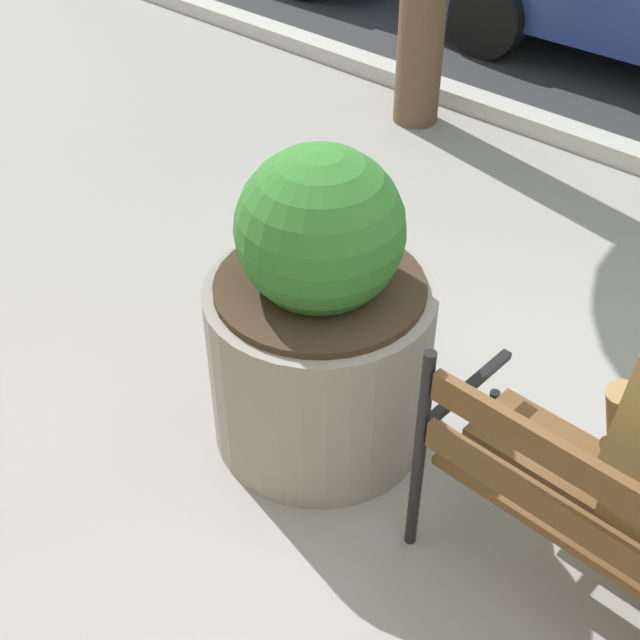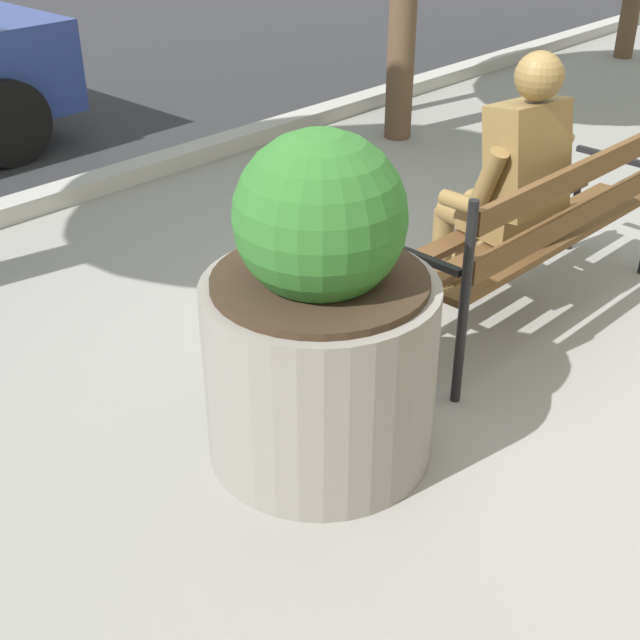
{
  "view_description": "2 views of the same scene",
  "coord_description": "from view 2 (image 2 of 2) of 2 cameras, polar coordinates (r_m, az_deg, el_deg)",
  "views": [
    {
      "loc": [
        0.42,
        -2.1,
        2.69
      ],
      "look_at": [
        -1.3,
        -0.19,
        0.6
      ],
      "focal_mm": 47.54,
      "sensor_mm": 36.0,
      "label": 1
    },
    {
      "loc": [
        -3.31,
        -2.1,
        2.2
      ],
      "look_at": [
        -1.3,
        -0.19,
        0.6
      ],
      "focal_mm": 47.79,
      "sensor_mm": 36.0,
      "label": 2
    }
  ],
  "objects": [
    {
      "name": "ground_plane",
      "position": [
        4.5,
        9.63,
        0.21
      ],
      "size": [
        80.0,
        80.0,
        0.0
      ],
      "primitive_type": "plane",
      "color": "gray"
    },
    {
      "name": "curb_stone",
      "position": [
        6.37,
        -12.44,
        9.64
      ],
      "size": [
        60.0,
        0.2,
        0.12
      ],
      "primitive_type": "cube",
      "color": "#B2AFA8",
      "rests_on": "ground"
    },
    {
      "name": "park_bench",
      "position": [
        4.33,
        14.91,
        6.43
      ],
      "size": [
        1.81,
        0.57,
        0.95
      ],
      "color": "brown",
      "rests_on": "ground"
    },
    {
      "name": "bronze_statue_seated",
      "position": [
        4.3,
        12.08,
        8.41
      ],
      "size": [
        0.74,
        0.79,
        1.37
      ],
      "color": "olive",
      "rests_on": "ground"
    },
    {
      "name": "concrete_planter",
      "position": [
        3.22,
        0.0,
        -0.54
      ],
      "size": [
        0.9,
        0.9,
        1.33
      ],
      "color": "gray",
      "rests_on": "ground"
    }
  ]
}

